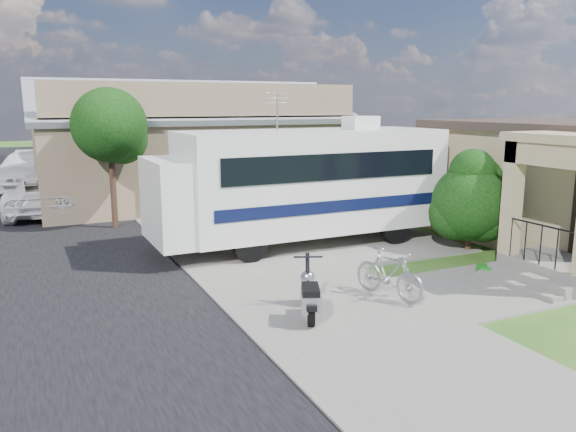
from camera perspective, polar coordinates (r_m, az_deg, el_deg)
name	(u,v)px	position (r m, az deg, el deg)	size (l,w,h in m)	color
ground	(357,293)	(12.41, 7.05, -7.77)	(120.00, 120.00, 0.00)	#224A13
sidewalk_slab	(190,215)	(20.99, -9.93, 0.12)	(4.00, 80.00, 0.06)	#66635B
driveway_slab	(320,240)	(16.87, 3.30, -2.48)	(7.00, 6.00, 0.05)	#66635B
walk_slab	(495,287)	(13.48, 20.33, -6.74)	(4.00, 3.00, 0.05)	#66635B
warehouse	(187,152)	(24.78, -10.26, 6.37)	(12.50, 8.40, 5.04)	#7D654E
street_tree_a	(113,129)	(19.16, -17.39, 8.43)	(2.44, 2.40, 4.58)	black
street_tree_b	(83,118)	(29.09, -20.14, 9.35)	(2.44, 2.40, 4.73)	black
street_tree_c	(69,119)	(38.07, -21.35, 9.13)	(2.44, 2.40, 4.42)	black
motorhome	(302,181)	(16.09, 1.40, 3.53)	(8.50, 2.87, 4.34)	silver
shrub	(471,199)	(16.33, 18.07, 1.65)	(2.32, 2.22, 2.85)	black
scooter	(310,296)	(10.71, 2.20, -8.10)	(0.89, 1.55, 1.07)	black
bicycle	(389,276)	(11.91, 10.20, -6.05)	(0.49, 1.74, 1.04)	#929298
pickup_truck	(47,194)	(22.86, -23.26, 2.10)	(2.49, 5.40, 1.50)	white
van	(27,170)	(30.34, -24.99, 4.24)	(2.42, 5.96, 1.73)	white
garden_hose	(485,271)	(14.39, 19.38, -5.26)	(0.42, 0.42, 0.19)	#167018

